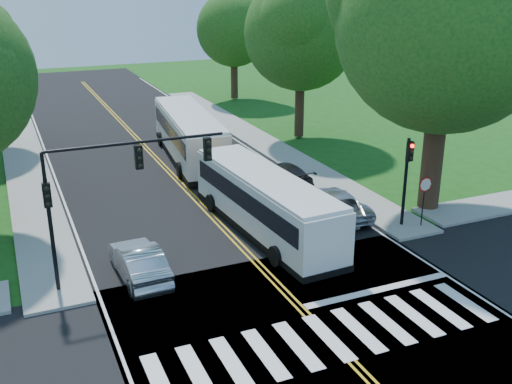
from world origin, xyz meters
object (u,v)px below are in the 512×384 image
bus_lead (265,202)px  bus_follow (189,135)px  signal_ne (407,171)px  hatchback (139,262)px  signal_nw (110,180)px  dark_sedan (282,174)px  suv (333,203)px

bus_lead → bus_follow: size_ratio=0.91×
signal_ne → hatchback: size_ratio=0.97×
bus_follow → signal_nw: bearing=69.0°
bus_lead → dark_sedan: 7.00m
bus_lead → suv: size_ratio=2.22×
signal_ne → suv: (-2.45, 2.60, -2.23)m
signal_nw → bus_lead: size_ratio=0.62×
signal_ne → suv: 4.21m
signal_nw → signal_ne: size_ratio=1.62×
signal_nw → dark_sedan: size_ratio=1.51×
bus_lead → bus_follow: bus_follow is taller
signal_ne → hatchback: bearing=-179.6°
hatchback → suv: size_ratio=0.87×
bus_follow → dark_sedan: bus_follow is taller
bus_lead → hatchback: bearing=15.9°
bus_lead → dark_sedan: bus_lead is taller
bus_lead → dark_sedan: (3.75, 5.85, -0.87)m
bus_follow → suv: bearing=112.1°
bus_lead → hatchback: 7.11m
bus_follow → hatchback: bus_follow is taller
hatchback → bus_follow: bearing=-116.6°
hatchback → suv: (10.73, 2.70, -0.03)m
signal_nw → signal_ne: signal_nw is taller
bus_follow → hatchback: (-7.06, -15.54, -0.96)m
signal_ne → suv: signal_ne is taller
bus_follow → signal_ne: bearing=117.8°
bus_lead → hatchback: (-6.67, -2.31, -0.81)m
signal_nw → bus_follow: 17.57m
suv → dark_sedan: 5.47m
signal_ne → bus_lead: signal_ne is taller
bus_follow → suv: (3.67, -12.84, -0.98)m
signal_nw → dark_sedan: 14.36m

